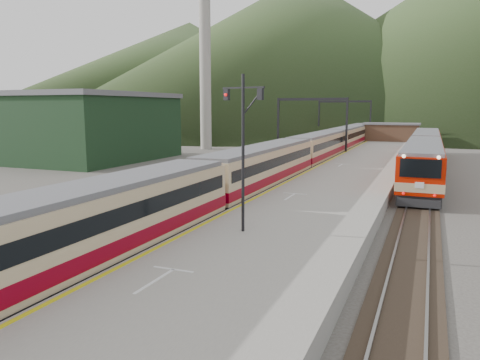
% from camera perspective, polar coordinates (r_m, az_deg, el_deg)
% --- Properties ---
extents(track_main, '(2.60, 200.00, 0.23)m').
position_cam_1_polar(track_main, '(48.62, 7.69, 0.90)').
color(track_main, black).
rests_on(track_main, ground).
extents(track_far, '(2.60, 200.00, 0.23)m').
position_cam_1_polar(track_far, '(50.09, 2.15, 1.21)').
color(track_far, black).
rests_on(track_far, ground).
extents(track_second, '(2.60, 200.00, 0.23)m').
position_cam_1_polar(track_second, '(47.11, 21.35, 0.12)').
color(track_second, black).
rests_on(track_second, ground).
extents(platform, '(8.00, 100.00, 1.00)m').
position_cam_1_polar(platform, '(45.52, 13.90, 0.74)').
color(platform, gray).
rests_on(platform, ground).
extents(gantry_near, '(9.55, 0.25, 8.00)m').
position_cam_1_polar(gantry_near, '(63.42, 8.73, 7.71)').
color(gantry_near, black).
rests_on(gantry_near, ground).
extents(gantry_far, '(9.55, 0.25, 8.00)m').
position_cam_1_polar(gantry_far, '(87.91, 12.59, 7.88)').
color(gantry_far, black).
rests_on(gantry_far, ground).
extents(warehouse, '(14.50, 20.50, 8.60)m').
position_cam_1_polar(warehouse, '(63.03, -17.33, 6.26)').
color(warehouse, black).
rests_on(warehouse, ground).
extents(smokestack, '(1.80, 1.80, 30.00)m').
position_cam_1_polar(smokestack, '(77.06, -4.27, 14.98)').
color(smokestack, '#9E998E').
rests_on(smokestack, ground).
extents(station_shed, '(9.40, 4.40, 3.10)m').
position_cam_1_polar(station_shed, '(84.98, 17.94, 5.61)').
color(station_shed, '#4F3424').
rests_on(station_shed, platform).
extents(hill_a, '(180.00, 180.00, 60.00)m').
position_cam_1_polar(hill_a, '(204.74, 7.61, 15.27)').
color(hill_a, '#314A1F').
rests_on(hill_a, ground).
extents(hill_d, '(200.00, 200.00, 55.00)m').
position_cam_1_polar(hill_d, '(280.52, -6.09, 13.01)').
color(hill_d, '#314A1F').
rests_on(hill_d, ground).
extents(main_train, '(2.94, 100.77, 3.59)m').
position_cam_1_polar(main_train, '(55.76, 9.71, 3.88)').
color(main_train, tan).
rests_on(main_train, track_main).
extents(second_train, '(3.07, 41.77, 3.75)m').
position_cam_1_polar(second_train, '(53.06, 21.60, 3.23)').
color(second_train, '#B81300').
rests_on(second_train, track_second).
extents(signal_mast, '(2.17, 0.58, 7.17)m').
position_cam_1_polar(signal_mast, '(21.20, 0.37, 5.23)').
color(signal_mast, black).
rests_on(signal_mast, platform).
extents(short_signal_b, '(0.26, 0.23, 2.27)m').
position_cam_1_polar(short_signal_b, '(43.15, 3.05, 1.84)').
color(short_signal_b, black).
rests_on(short_signal_b, ground).
extents(short_signal_c, '(0.25, 0.21, 2.27)m').
position_cam_1_polar(short_signal_c, '(32.64, -12.63, -0.62)').
color(short_signal_c, black).
rests_on(short_signal_c, ground).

